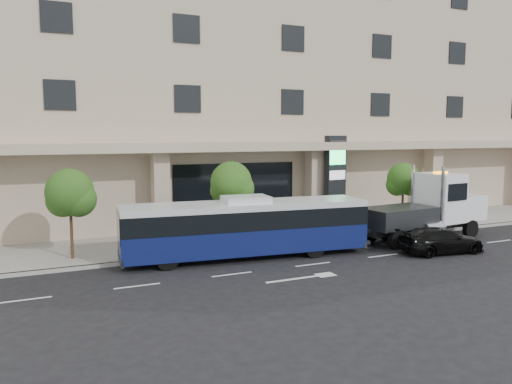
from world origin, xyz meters
TOP-DOWN VIEW (x-y plane):
  - ground at (0.00, 0.00)m, footprint 120.00×120.00m
  - sidewalk at (0.00, 5.00)m, footprint 120.00×6.00m
  - curb at (0.00, 2.00)m, footprint 120.00×0.30m
  - convention_center at (-0.00, 15.42)m, footprint 60.00×17.60m
  - tree_left at (-9.97, 3.59)m, footprint 2.27×2.20m
  - tree_mid at (-1.97, 3.59)m, footprint 2.28×2.20m
  - tree_right at (9.53, 3.59)m, footprint 2.10×2.00m
  - city_bus at (-2.31, 0.92)m, footprint 12.04×3.69m
  - tow_truck at (8.86, 0.64)m, footprint 9.26×3.02m
  - black_sedan at (7.00, -2.22)m, footprint 4.62×2.32m
  - signage_pylon at (5.97, 5.88)m, footprint 1.48×0.70m

SIDE VIEW (x-z plane):
  - ground at x=0.00m, z-range 0.00..0.00m
  - sidewalk at x=0.00m, z-range 0.00..0.15m
  - curb at x=0.00m, z-range 0.00..0.15m
  - black_sedan at x=7.00m, z-range 0.00..1.29m
  - city_bus at x=-2.31m, z-range 0.03..3.03m
  - tow_truck at x=8.86m, z-range -0.37..3.82m
  - tree_right at x=9.53m, z-range 1.01..5.06m
  - signage_pylon at x=5.97m, z-range 0.20..5.90m
  - tree_left at x=-9.97m, z-range 1.00..5.22m
  - tree_mid at x=-1.97m, z-range 1.07..5.45m
  - convention_center at x=0.00m, z-range -0.03..19.97m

